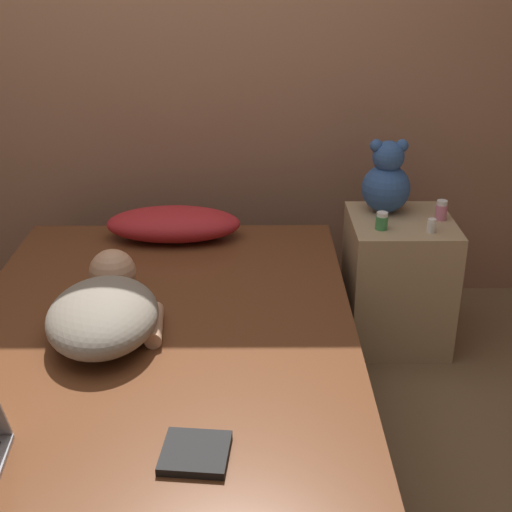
# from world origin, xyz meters

# --- Properties ---
(ground_plane) EXTENTS (12.00, 12.00, 0.00)m
(ground_plane) POSITION_xyz_m (0.00, 0.00, 0.00)
(ground_plane) COLOR brown
(wall_back) EXTENTS (8.00, 0.06, 2.60)m
(wall_back) POSITION_xyz_m (0.00, 1.32, 1.30)
(wall_back) COLOR #996B51
(wall_back) RESTS_ON ground_plane
(bed) EXTENTS (1.47, 2.09, 0.49)m
(bed) POSITION_xyz_m (0.00, 0.00, 0.24)
(bed) COLOR #2D2319
(bed) RESTS_ON ground_plane
(nightstand) EXTENTS (0.46, 0.49, 0.61)m
(nightstand) POSITION_xyz_m (1.03, 0.78, 0.31)
(nightstand) COLOR tan
(nightstand) RESTS_ON ground_plane
(pillow) EXTENTS (0.62, 0.30, 0.15)m
(pillow) POSITION_xyz_m (-0.02, 0.86, 0.56)
(pillow) COLOR red
(pillow) RESTS_ON bed
(person_lying) EXTENTS (0.43, 0.71, 0.18)m
(person_lying) POSITION_xyz_m (-0.18, 0.01, 0.58)
(person_lying) COLOR gray
(person_lying) RESTS_ON bed
(teddy_bear) EXTENTS (0.22, 0.22, 0.34)m
(teddy_bear) POSITION_xyz_m (0.96, 0.89, 0.76)
(teddy_bear) COLOR #335693
(teddy_bear) RESTS_ON nightstand
(bottle_green) EXTENTS (0.05, 0.05, 0.08)m
(bottle_green) POSITION_xyz_m (0.91, 0.67, 0.65)
(bottle_green) COLOR #3D8E4C
(bottle_green) RESTS_ON nightstand
(bottle_pink) EXTENTS (0.05, 0.05, 0.09)m
(bottle_pink) POSITION_xyz_m (1.20, 0.78, 0.65)
(bottle_pink) COLOR pink
(bottle_pink) RESTS_ON nightstand
(bottle_white) EXTENTS (0.04, 0.04, 0.06)m
(bottle_white) POSITION_xyz_m (1.12, 0.64, 0.64)
(bottle_white) COLOR white
(bottle_white) RESTS_ON nightstand
(book) EXTENTS (0.20, 0.20, 0.02)m
(book) POSITION_xyz_m (0.19, -0.67, 0.50)
(book) COLOR black
(book) RESTS_ON bed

